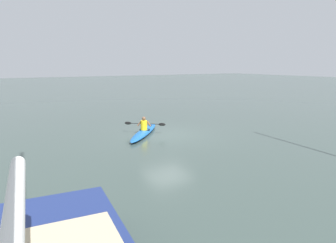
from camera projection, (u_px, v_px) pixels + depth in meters
name	position (u px, v px, depth m)	size (l,w,h in m)	color
ground_plane	(167.00, 134.00, 16.85)	(160.00, 160.00, 0.00)	#384742
kayak	(144.00, 132.00, 16.82)	(3.60, 3.94, 0.27)	#1959A5
kayaker	(144.00, 124.00, 16.74)	(1.80, 1.61, 0.75)	yellow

